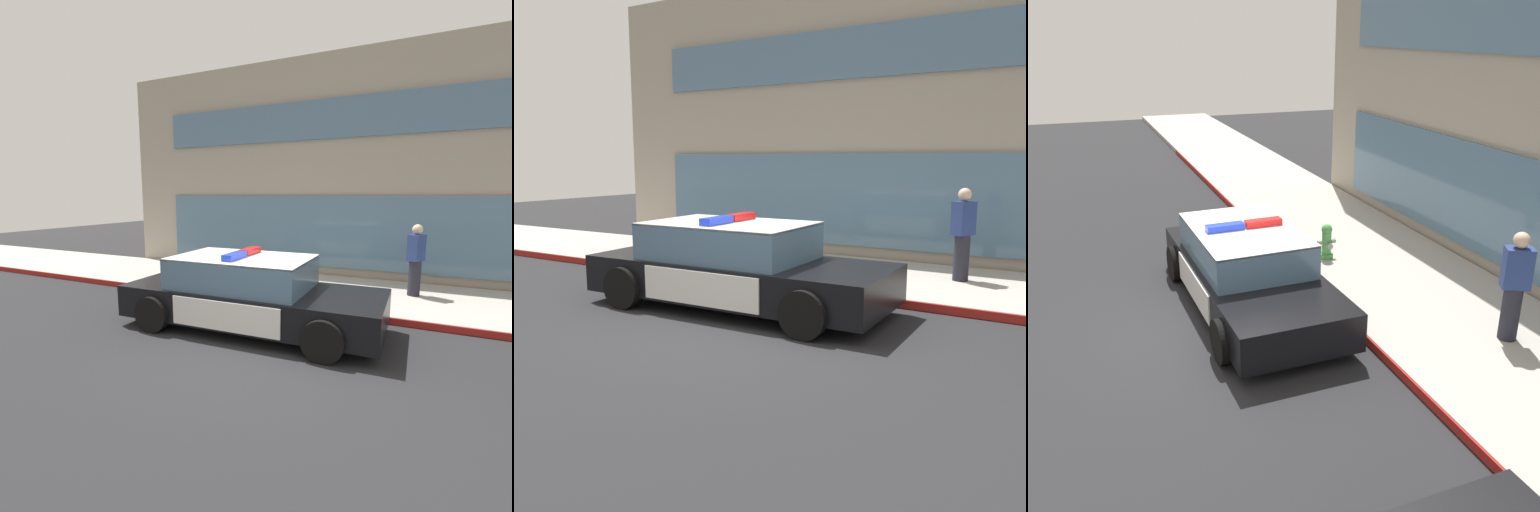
# 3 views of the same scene
# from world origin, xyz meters

# --- Properties ---
(ground) EXTENTS (48.00, 48.00, 0.00)m
(ground) POSITION_xyz_m (0.00, 0.00, 0.00)
(ground) COLOR #262628
(sidewalk) EXTENTS (48.00, 3.38, 0.15)m
(sidewalk) POSITION_xyz_m (0.00, 3.71, 0.07)
(sidewalk) COLOR #B2ADA3
(sidewalk) RESTS_ON ground
(curb_red_paint) EXTENTS (28.80, 0.04, 0.14)m
(curb_red_paint) POSITION_xyz_m (0.00, 2.00, 0.08)
(curb_red_paint) COLOR maroon
(curb_red_paint) RESTS_ON ground
(police_cruiser) EXTENTS (4.93, 2.21, 1.49)m
(police_cruiser) POSITION_xyz_m (-0.78, 0.71, 0.68)
(police_cruiser) COLOR black
(police_cruiser) RESTS_ON ground
(fire_hydrant) EXTENTS (0.34, 0.39, 0.73)m
(fire_hydrant) POSITION_xyz_m (-1.99, 2.75, 0.50)
(fire_hydrant) COLOR #4C994C
(fire_hydrant) RESTS_ON sidewalk
(pedestrian_on_sidewalk) EXTENTS (0.41, 0.47, 1.71)m
(pedestrian_on_sidewalk) POSITION_xyz_m (2.00, 3.96, 1.01)
(pedestrian_on_sidewalk) COLOR #23232D
(pedestrian_on_sidewalk) RESTS_ON sidewalk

